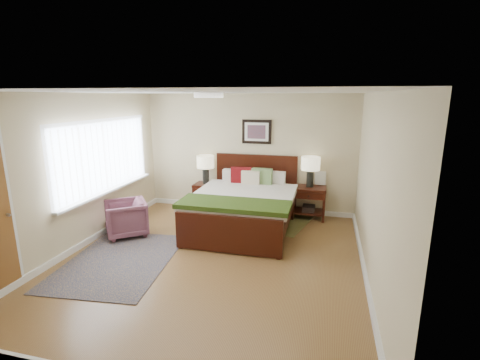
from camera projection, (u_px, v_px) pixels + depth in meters
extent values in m
plane|color=brown|center=(212.00, 259.00, 5.34)|extent=(5.00, 5.00, 0.00)
cube|color=beige|center=(248.00, 154.00, 7.40)|extent=(4.50, 0.04, 2.50)
cube|color=beige|center=(106.00, 255.00, 2.69)|extent=(4.50, 0.04, 2.50)
cube|color=beige|center=(78.00, 172.00, 5.58)|extent=(0.04, 5.00, 2.50)
cube|color=beige|center=(374.00, 191.00, 4.51)|extent=(0.04, 5.00, 2.50)
cube|color=white|center=(209.00, 92.00, 4.75)|extent=(4.50, 5.00, 0.02)
cube|color=silver|center=(105.00, 156.00, 6.20)|extent=(0.02, 2.72, 1.32)
cube|color=silver|center=(105.00, 156.00, 6.20)|extent=(0.01, 2.60, 1.20)
cube|color=silver|center=(110.00, 190.00, 6.34)|extent=(0.10, 2.72, 0.04)
cylinder|color=#999999|center=(8.00, 215.00, 4.34)|extent=(0.04, 0.04, 0.04)
cylinder|color=white|center=(209.00, 95.00, 4.76)|extent=(0.40, 0.40, 0.07)
cylinder|color=beige|center=(209.00, 92.00, 4.75)|extent=(0.44, 0.44, 0.01)
cube|color=#371008|center=(256.00, 183.00, 7.47)|extent=(1.74, 0.06, 1.22)
cube|color=#371008|center=(228.00, 234.00, 5.46)|extent=(1.74, 0.06, 0.61)
cube|color=#371008|center=(202.00, 208.00, 6.69)|extent=(0.06, 2.19, 0.20)
cube|color=#371008|center=(289.00, 215.00, 6.30)|extent=(0.06, 2.19, 0.20)
cube|color=beige|center=(244.00, 204.00, 6.46)|extent=(1.64, 2.17, 0.24)
cube|color=beige|center=(243.00, 197.00, 6.33)|extent=(1.82, 1.94, 0.11)
cube|color=#2F4414|center=(234.00, 205.00, 5.71)|extent=(1.86, 0.70, 0.08)
cube|color=beige|center=(236.00, 176.00, 7.29)|extent=(0.54, 0.18, 0.28)
cube|color=beige|center=(272.00, 178.00, 7.11)|extent=(0.54, 0.18, 0.28)
cube|color=#600A0E|center=(241.00, 176.00, 7.13)|extent=(0.42, 0.17, 0.35)
cube|color=#64824B|center=(262.00, 177.00, 7.03)|extent=(0.42, 0.16, 0.35)
cube|color=beige|center=(251.00, 178.00, 7.01)|extent=(0.37, 0.13, 0.30)
cube|color=black|center=(257.00, 132.00, 7.23)|extent=(0.62, 0.03, 0.50)
cube|color=silver|center=(257.00, 132.00, 7.21)|extent=(0.50, 0.01, 0.38)
cube|color=#A52D23|center=(256.00, 132.00, 7.20)|extent=(0.38, 0.01, 0.28)
cube|color=#371008|center=(206.00, 185.00, 7.56)|extent=(0.50, 0.45, 0.05)
cube|color=#371008|center=(194.00, 199.00, 7.50)|extent=(0.05, 0.05, 0.54)
cube|color=#371008|center=(213.00, 201.00, 7.40)|extent=(0.05, 0.05, 0.54)
cube|color=#371008|center=(200.00, 195.00, 7.86)|extent=(0.05, 0.05, 0.54)
cube|color=#371008|center=(218.00, 196.00, 7.76)|extent=(0.05, 0.05, 0.54)
cube|color=#371008|center=(203.00, 192.00, 7.39)|extent=(0.44, 0.03, 0.14)
cube|color=#371008|center=(309.00, 188.00, 7.02)|extent=(0.66, 0.50, 0.05)
cube|color=#371008|center=(293.00, 206.00, 6.96)|extent=(0.05, 0.05, 0.61)
cube|color=#371008|center=(324.00, 208.00, 6.82)|extent=(0.05, 0.05, 0.61)
cube|color=#371008|center=(295.00, 199.00, 7.37)|extent=(0.05, 0.05, 0.61)
cube|color=#371008|center=(324.00, 202.00, 7.23)|extent=(0.05, 0.05, 0.61)
cube|color=#371008|center=(309.00, 196.00, 6.82)|extent=(0.60, 0.03, 0.14)
cube|color=#371008|center=(308.00, 211.00, 7.13)|extent=(0.60, 0.44, 0.03)
cube|color=black|center=(308.00, 210.00, 7.13)|extent=(0.24, 0.31, 0.03)
cube|color=black|center=(308.00, 208.00, 7.12)|extent=(0.24, 0.31, 0.03)
cube|color=black|center=(309.00, 207.00, 7.11)|extent=(0.24, 0.31, 0.03)
cylinder|color=black|center=(206.00, 176.00, 7.51)|extent=(0.14, 0.14, 0.32)
cylinder|color=black|center=(206.00, 168.00, 7.47)|extent=(0.02, 0.02, 0.06)
cylinder|color=#FBEEBF|center=(205.00, 162.00, 7.44)|extent=(0.37, 0.37, 0.26)
cylinder|color=black|center=(310.00, 179.00, 6.97)|extent=(0.14, 0.14, 0.32)
cylinder|color=black|center=(310.00, 170.00, 6.93)|extent=(0.02, 0.02, 0.06)
cylinder|color=#FBEEBF|center=(311.00, 163.00, 6.90)|extent=(0.37, 0.37, 0.26)
imported|color=brown|center=(126.00, 218.00, 6.21)|extent=(0.97, 0.96, 0.64)
cube|color=#0D1A45|center=(120.00, 261.00, 5.29)|extent=(1.71, 2.26, 0.01)
cube|color=black|center=(285.00, 224.00, 6.82)|extent=(1.06, 1.33, 0.01)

